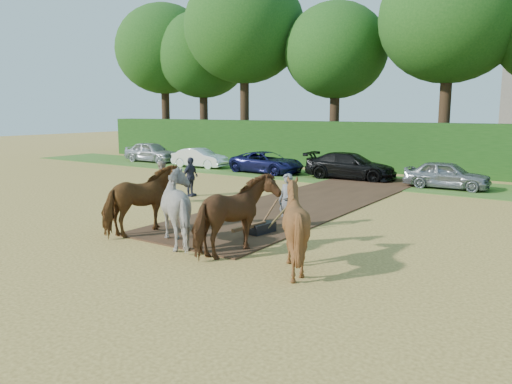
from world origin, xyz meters
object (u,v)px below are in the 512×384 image
at_px(spectator_far, 190,177).
at_px(plough_team, 212,211).
at_px(parked_cars, 449,173).
at_px(spectator_near, 163,182).

bearing_deg(spectator_far, plough_team, -139.84).
xyz_separation_m(spectator_far, plough_team, (6.12, -6.00, 0.18)).
bearing_deg(parked_cars, spectator_far, -134.20).
relative_size(spectator_near, parked_cars, 0.04).
relative_size(plough_team, parked_cars, 0.17).
relative_size(spectator_near, plough_team, 0.24).
distance_m(spectator_near, plough_team, 7.22).
xyz_separation_m(spectator_near, spectator_far, (-0.21, 1.87, -0.01)).
xyz_separation_m(spectator_near, plough_team, (5.91, -4.13, 0.18)).
xyz_separation_m(spectator_far, parked_cars, (8.74, 8.98, -0.15)).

